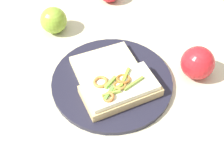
% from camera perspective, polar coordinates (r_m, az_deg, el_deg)
% --- Properties ---
extents(ground_plane, '(2.00, 2.00, 0.00)m').
position_cam_1_polar(ground_plane, '(0.76, -0.00, -1.59)').
color(ground_plane, '#BDB89B').
rests_on(ground_plane, ground).
extents(plate, '(0.30, 0.30, 0.01)m').
position_cam_1_polar(plate, '(0.76, -0.00, -1.30)').
color(plate, '#1F1F2F').
rests_on(plate, ground_plane).
extents(sandwich, '(0.20, 0.17, 0.05)m').
position_cam_1_polar(sandwich, '(0.71, 1.52, -2.74)').
color(sandwich, tan).
rests_on(sandwich, plate).
extents(bread_slice_side, '(0.18, 0.16, 0.02)m').
position_cam_1_polar(bread_slice_side, '(0.78, -1.47, 1.88)').
color(bread_slice_side, beige).
rests_on(bread_slice_side, plate).
extents(apple_0, '(0.11, 0.11, 0.08)m').
position_cam_1_polar(apple_0, '(0.78, 15.63, 2.09)').
color(apple_0, red).
rests_on(apple_0, ground_plane).
extents(apple_1, '(0.08, 0.08, 0.08)m').
position_cam_1_polar(apple_1, '(0.89, -10.80, 9.88)').
color(apple_1, '#80A831').
rests_on(apple_1, ground_plane).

